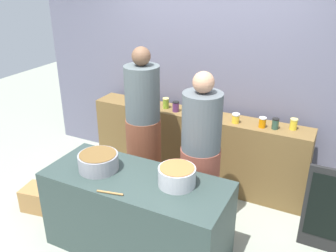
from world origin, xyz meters
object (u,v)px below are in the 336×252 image
preserve_jar_4 (202,108)px  cooking_pot_center (177,176)px  preserve_jar_1 (135,99)px  cooking_pot_left (98,162)px  bread_crate (40,198)px  preserve_jar_7 (275,124)px  preserve_jar_3 (176,106)px  preserve_jar_8 (294,124)px  chalkboard_sign (332,212)px  preserve_jar_6 (262,122)px  cook_with_tongs (144,134)px  cook_in_cap (200,164)px  preserve_jar_0 (130,98)px  wooden_spoon (110,193)px  preserve_jar_2 (166,103)px

preserve_jar_4 → cooking_pot_center: preserve_jar_4 is taller
preserve_jar_1 → cooking_pot_left: bearing=-72.3°
bread_crate → preserve_jar_7: bearing=30.3°
preserve_jar_3 → bread_crate: preserve_jar_3 is taller
preserve_jar_8 → chalkboard_sign: (0.52, -0.65, -0.53)m
preserve_jar_6 → cooking_pot_center: preserve_jar_6 is taller
cook_with_tongs → cook_in_cap: (0.79, -0.26, -0.05)m
bread_crate → chalkboard_sign: (2.94, 0.74, 0.32)m
preserve_jar_3 → preserve_jar_7: preserve_jar_3 is taller
preserve_jar_1 → cooking_pot_center: 1.74m
preserve_jar_8 → bread_crate: preserve_jar_8 is taller
preserve_jar_0 → wooden_spoon: bearing=-63.0°
wooden_spoon → preserve_jar_6: bearing=62.5°
preserve_jar_8 → preserve_jar_6: bearing=-162.6°
chalkboard_sign → cook_in_cap: bearing=-169.6°
preserve_jar_6 → cook_in_cap: (-0.40, -0.78, -0.22)m
preserve_jar_3 → cook_in_cap: (0.64, -0.78, -0.22)m
preserve_jar_6 → chalkboard_sign: size_ratio=0.13×
preserve_jar_4 → preserve_jar_6: 0.76m
preserve_jar_8 → cook_in_cap: size_ratio=0.07×
preserve_jar_0 → preserve_jar_7: size_ratio=1.02×
preserve_jar_6 → preserve_jar_8: 0.33m
preserve_jar_0 → wooden_spoon: (0.85, -1.67, -0.17)m
cooking_pot_center → preserve_jar_1: bearing=133.4°
cooking_pot_left → preserve_jar_2: bearing=90.7°
preserve_jar_4 → cook_with_tongs: cook_with_tongs is taller
preserve_jar_0 → preserve_jar_3: preserve_jar_3 is taller
preserve_jar_0 → cooking_pot_center: 1.83m
cook_in_cap → bread_crate: cook_in_cap is taller
cooking_pot_center → bread_crate: size_ratio=0.88×
bread_crate → chalkboard_sign: bearing=14.1°
wooden_spoon → bread_crate: 1.47m
preserve_jar_2 → bread_crate: size_ratio=0.35×
preserve_jar_2 → bread_crate: 1.83m
wooden_spoon → cook_in_cap: cook_in_cap is taller
preserve_jar_0 → wooden_spoon: 1.88m
preserve_jar_3 → cooking_pot_left: (-0.14, -1.36, -0.10)m
preserve_jar_3 → preserve_jar_4: size_ratio=1.26×
preserve_jar_7 → bread_crate: size_ratio=0.33×
cook_with_tongs → preserve_jar_7: bearing=22.2°
preserve_jar_3 → preserve_jar_2: bearing=163.9°
cooking_pot_left → cooking_pot_center: cooking_pot_center is taller
preserve_jar_2 → cook_in_cap: cook_in_cap is taller
cooking_pot_left → preserve_jar_1: bearing=107.7°
wooden_spoon → bread_crate: bearing=164.2°
preserve_jar_6 → cook_with_tongs: 1.31m
preserve_jar_2 → cooking_pot_left: (0.02, -1.41, -0.11)m
cooking_pot_left → cook_with_tongs: bearing=90.8°
preserve_jar_3 → wooden_spoon: size_ratio=0.54×
preserve_jar_3 → cooking_pot_left: preserve_jar_3 is taller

